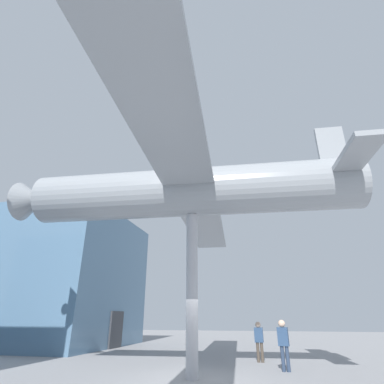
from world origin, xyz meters
TOP-DOWN VIEW (x-y plane):
  - ground_plane at (0.00, 0.00)m, footprint 80.00×80.00m
  - glass_pavilion_right at (9.48, 13.97)m, footprint 10.28×12.98m
  - support_pylon_central at (0.00, 0.00)m, footprint 0.43×0.43m
  - suspended_airplane at (-0.02, 0.25)m, footprint 21.04×14.92m
  - visitor_person at (2.23, -3.16)m, footprint 0.29×0.44m
  - visitor_second at (4.65, -2.16)m, footprint 0.26×0.41m

SIDE VIEW (x-z plane):
  - ground_plane at x=0.00m, z-range 0.00..0.00m
  - visitor_second at x=4.65m, z-range 0.13..1.84m
  - visitor_person at x=2.23m, z-range 0.15..1.96m
  - support_pylon_central at x=0.00m, z-range 0.00..5.73m
  - glass_pavilion_right at x=9.48m, z-range -0.29..9.43m
  - suspended_airplane at x=-0.02m, z-range 4.96..8.56m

